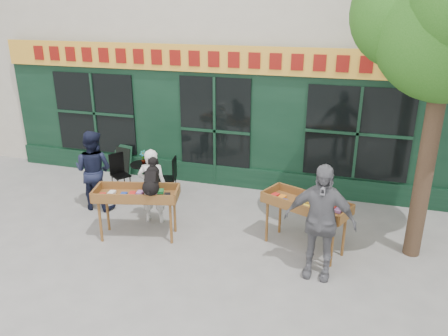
{
  "coord_description": "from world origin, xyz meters",
  "views": [
    {
      "loc": [
        3.11,
        -7.08,
        4.11
      ],
      "look_at": [
        0.78,
        0.5,
        1.15
      ],
      "focal_mm": 35.0,
      "sensor_mm": 36.0,
      "label": 1
    }
  ],
  "objects": [
    {
      "name": "book_cart_center",
      "position": [
        -0.57,
        -0.57,
        0.82
      ],
      "size": [
        1.61,
        0.97,
        0.99
      ],
      "rotation": [
        0.0,
        0.0,
        0.25
      ],
      "color": "brown",
      "rests_on": "ground"
    },
    {
      "name": "dog",
      "position": [
        -0.22,
        -0.62,
        1.29
      ],
      "size": [
        0.48,
        0.66,
        0.6
      ],
      "primitive_type": null,
      "rotation": [
        0.0,
        0.0,
        0.25
      ],
      "color": "black",
      "rests_on": "book_cart_center"
    },
    {
      "name": "bistro_chair_right",
      "position": [
        -0.7,
        1.28,
        0.56
      ],
      "size": [
        0.43,
        0.43,
        0.95
      ],
      "rotation": [
        0.0,
        0.0,
        -1.37
      ],
      "color": "black",
      "rests_on": "ground"
    },
    {
      "name": "potted_plant",
      "position": [
        -1.34,
        1.21,
        0.92
      ],
      "size": [
        0.19,
        0.16,
        0.32
      ],
      "primitive_type": "imported",
      "rotation": [
        0.0,
        0.0,
        -0.32
      ],
      "color": "gray",
      "rests_on": "bistro_table"
    },
    {
      "name": "book_cart_right",
      "position": [
        2.45,
        -0.09,
        0.82
      ],
      "size": [
        1.62,
        1.15,
        0.99
      ],
      "rotation": [
        0.0,
        0.0,
        -0.4
      ],
      "color": "brown",
      "rests_on": "ground"
    },
    {
      "name": "woman",
      "position": [
        -0.57,
        0.08,
        0.77
      ],
      "size": [
        0.63,
        0.49,
        1.53
      ],
      "primitive_type": "imported",
      "rotation": [
        0.0,
        0.0,
        3.39
      ],
      "color": "silver",
      "rests_on": "ground"
    },
    {
      "name": "ground",
      "position": [
        0.0,
        0.0,
        0.0
      ],
      "size": [
        80.0,
        80.0,
        0.0
      ],
      "primitive_type": "plane",
      "color": "slate",
      "rests_on": "ground"
    },
    {
      "name": "bistro_table",
      "position": [
        -1.34,
        1.21,
        0.54
      ],
      "size": [
        0.6,
        0.6,
        0.76
      ],
      "color": "black",
      "rests_on": "ground"
    },
    {
      "name": "bistro_chair_left",
      "position": [
        -1.96,
        1.16,
        0.56
      ],
      "size": [
        0.5,
        0.5,
        0.95
      ],
      "rotation": [
        0.0,
        0.0,
        0.99
      ],
      "color": "black",
      "rests_on": "ground"
    },
    {
      "name": "man_right",
      "position": [
        2.75,
        -0.84,
        0.95
      ],
      "size": [
        1.14,
        0.52,
        1.91
      ],
      "primitive_type": "imported",
      "rotation": [
        0.0,
        0.0,
        -0.05
      ],
      "color": "#5E5D63",
      "rests_on": "ground"
    },
    {
      "name": "chalkboard",
      "position": [
        -2.45,
        2.19,
        0.4
      ],
      "size": [
        0.59,
        0.3,
        0.79
      ],
      "rotation": [
        0.0,
        0.0,
        -0.22
      ],
      "color": "black",
      "rests_on": "ground"
    },
    {
      "name": "man_left",
      "position": [
        -2.04,
        0.31,
        0.86
      ],
      "size": [
        0.85,
        0.67,
        1.72
      ],
      "primitive_type": "imported",
      "rotation": [
        0.0,
        0.0,
        3.17
      ],
      "color": "black",
      "rests_on": "ground"
    }
  ]
}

